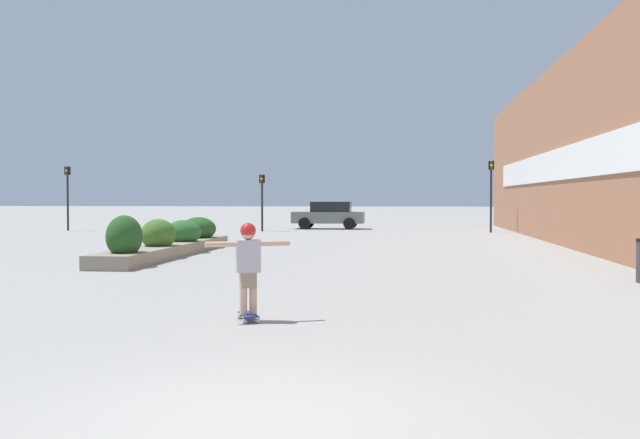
{
  "coord_description": "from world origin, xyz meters",
  "views": [
    {
      "loc": [
        1.2,
        -5.52,
        1.79
      ],
      "look_at": [
        -0.68,
        10.23,
        1.32
      ],
      "focal_mm": 40.0,
      "sensor_mm": 36.0,
      "label": 1
    }
  ],
  "objects_px": {
    "skateboarder": "(248,259)",
    "car_leftmost": "(329,215)",
    "traffic_light_left": "(262,192)",
    "traffic_light_right": "(491,184)",
    "traffic_light_far_left": "(67,187)",
    "skateboard": "(248,316)"
  },
  "relations": [
    {
      "from": "traffic_light_left",
      "to": "traffic_light_far_left",
      "type": "distance_m",
      "value": 10.85
    },
    {
      "from": "skateboarder",
      "to": "car_leftmost",
      "type": "relative_size",
      "value": 0.32
    },
    {
      "from": "skateboarder",
      "to": "car_leftmost",
      "type": "bearing_deg",
      "value": 70.11
    },
    {
      "from": "traffic_light_right",
      "to": "traffic_light_far_left",
      "type": "distance_m",
      "value": 23.01
    },
    {
      "from": "traffic_light_far_left",
      "to": "skateboard",
      "type": "bearing_deg",
      "value": -59.22
    },
    {
      "from": "traffic_light_right",
      "to": "car_leftmost",
      "type": "bearing_deg",
      "value": 159.26
    },
    {
      "from": "skateboarder",
      "to": "traffic_light_left",
      "type": "height_order",
      "value": "traffic_light_left"
    },
    {
      "from": "car_leftmost",
      "to": "traffic_light_right",
      "type": "xyz_separation_m",
      "value": [
        8.86,
        -3.36,
        1.7
      ]
    },
    {
      "from": "traffic_light_left",
      "to": "traffic_light_right",
      "type": "height_order",
      "value": "traffic_light_right"
    },
    {
      "from": "traffic_light_left",
      "to": "skateboarder",
      "type": "bearing_deg",
      "value": -78.97
    },
    {
      "from": "car_leftmost",
      "to": "traffic_light_left",
      "type": "height_order",
      "value": "traffic_light_left"
    },
    {
      "from": "traffic_light_right",
      "to": "traffic_light_far_left",
      "type": "xyz_separation_m",
      "value": [
        -23.0,
        -0.55,
        -0.12
      ]
    },
    {
      "from": "skateboard",
      "to": "traffic_light_right",
      "type": "distance_m",
      "value": 28.75
    },
    {
      "from": "car_leftmost",
      "to": "traffic_light_right",
      "type": "relative_size",
      "value": 1.12
    },
    {
      "from": "skateboard",
      "to": "traffic_light_far_left",
      "type": "distance_m",
      "value": 31.85
    },
    {
      "from": "skateboarder",
      "to": "car_leftmost",
      "type": "xyz_separation_m",
      "value": [
        -2.12,
        31.19,
        -0.08
      ]
    },
    {
      "from": "skateboard",
      "to": "traffic_light_far_left",
      "type": "xyz_separation_m",
      "value": [
        -16.25,
        27.29,
        2.34
      ]
    },
    {
      "from": "traffic_light_far_left",
      "to": "traffic_light_left",
      "type": "bearing_deg",
      "value": 2.75
    },
    {
      "from": "skateboard",
      "to": "skateboarder",
      "type": "bearing_deg",
      "value": -23.77
    },
    {
      "from": "skateboarder",
      "to": "car_leftmost",
      "type": "distance_m",
      "value": 31.27
    },
    {
      "from": "skateboarder",
      "to": "traffic_light_right",
      "type": "height_order",
      "value": "traffic_light_right"
    },
    {
      "from": "skateboarder",
      "to": "traffic_light_far_left",
      "type": "bearing_deg",
      "value": 97.01
    }
  ]
}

